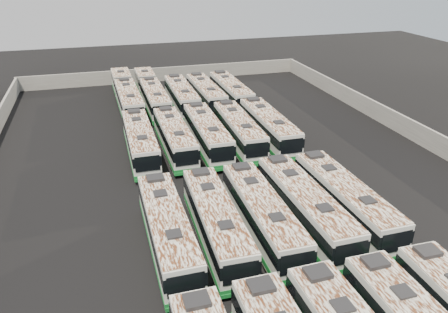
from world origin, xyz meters
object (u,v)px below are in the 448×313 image
Objects in this scene: bus_midback_far_right at (269,127)px; bus_midback_left at (175,137)px; bus_midfront_right at (305,207)px; bus_back_left at (152,93)px; bus_midfront_far_right at (345,200)px; bus_midback_center at (207,133)px; bus_back_far_left at (127,94)px; bus_midfront_center at (262,215)px; bus_midback_far_left at (140,141)px; bus_back_center at (182,97)px; bus_midfront_left at (216,222)px; bus_back_far_right at (231,92)px; bus_back_right at (206,94)px; bus_midfront_far_left at (168,231)px; bus_midback_right at (239,130)px.

bus_midback_left is at bearing -179.93° from bus_midback_far_right.
bus_back_left is at bearing 100.90° from bus_midfront_right.
bus_midfront_far_right reaches higher than bus_midback_left.
bus_midback_center is 0.65× the size of bus_back_far_left.
bus_back_left is at bearing 106.43° from bus_midfront_far_right.
bus_midback_far_left is at bearing 113.64° from bus_midfront_center.
bus_midback_far_right is at bearing -63.24° from bus_back_center.
bus_back_far_left is (-6.84, 33.28, 0.03)m from bus_midfront_center.
bus_back_far_left is at bearing 101.05° from bus_midback_left.
bus_midfront_left is 0.96× the size of bus_back_far_right.
bus_midfront_left is at bearing -109.22° from bus_back_far_right.
bus_midfront_left is 16.32m from bus_midback_left.
bus_back_far_right is at bearing -0.33° from bus_back_center.
bus_midback_far_left is (-10.30, 16.16, -0.05)m from bus_midfront_right.
bus_midfront_left is 19.26m from bus_midback_far_right.
bus_back_right is (6.77, 13.73, 0.04)m from bus_midback_left.
bus_back_far_left is (0.04, 33.27, 0.03)m from bus_midfront_far_left.
bus_midback_right is at bearing 88.65° from bus_midfront_right.
bus_back_far_left is 3.35m from bus_back_left.
bus_midback_far_right is at bearing 49.37° from bus_midfront_far_left.
bus_midback_center reaches higher than bus_midfront_far_left.
bus_midback_far_left is 17.27m from bus_back_right.
bus_midfront_right is at bearing -90.84° from bus_back_right.
bus_midback_right is at bearing -90.24° from bus_back_right.
bus_midback_far_right reaches higher than bus_back_center.
bus_midback_left and bus_back_left have the same top height.
bus_midback_right is at bearing -67.67° from bus_back_left.
bus_midfront_far_right is (13.68, 0.20, 0.03)m from bus_midfront_far_left.
bus_back_right is (-0.01, 30.02, -0.04)m from bus_midfront_right.
bus_back_far_right reaches higher than bus_back_far_left.
bus_midback_right is 0.98× the size of bus_midback_far_right.
bus_back_far_right reaches higher than bus_back_right.
bus_midfront_left is 30.81m from bus_back_right.
bus_midback_far_left is 0.99× the size of bus_back_center.
bus_midfront_center is 30.31m from bus_back_right.
bus_midback_center is 3.47m from bus_midback_right.
bus_midfront_center is 17.72m from bus_midback_far_right.
bus_back_left is (-6.88, 33.07, -0.08)m from bus_midfront_right.
bus_midback_center reaches higher than bus_back_left.
bus_midfront_right is 1.02× the size of bus_midback_right.
bus_midfront_far_right reaches higher than bus_back_left.
bus_back_center is (6.98, 13.82, 0.02)m from bus_midback_far_left.
bus_back_far_right is at bearing 72.43° from bus_midfront_left.
bus_midfront_right is 16.60m from bus_midback_far_right.
bus_midback_right reaches higher than bus_midfront_far_left.
bus_back_far_left is at bearing 166.23° from bus_back_far_right.
bus_midback_left is 0.98× the size of bus_midback_right.
bus_midback_far_right is 0.65× the size of bus_back_far_left.
bus_midback_center is 14.13m from bus_back_right.
bus_midfront_right is 1.02× the size of bus_back_right.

